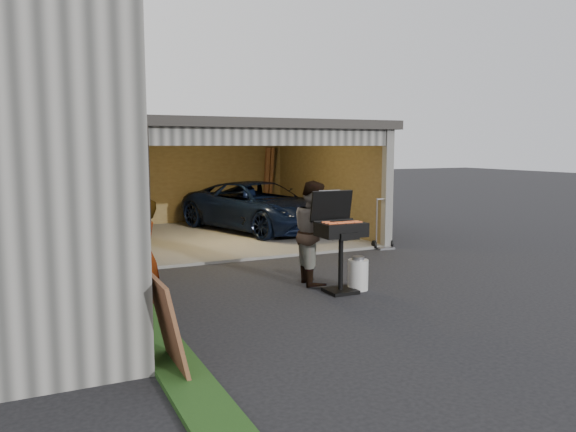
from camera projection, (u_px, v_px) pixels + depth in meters
name	position (u px, v px, depth m)	size (l,w,h in m)	color
ground	(306.00, 308.00, 8.13)	(80.00, 80.00, 0.00)	black
groundcover_strip	(168.00, 353.00, 6.27)	(0.50, 8.00, 0.06)	#193814
garage	(212.00, 164.00, 14.31)	(6.80, 6.30, 2.90)	#605E59
minivan	(259.00, 208.00, 15.13)	(2.19, 4.75, 1.32)	black
woman	(145.00, 255.00, 8.01)	(0.58, 0.38, 1.59)	silver
man	(314.00, 232.00, 9.50)	(0.85, 0.67, 1.76)	#432D1A
bbq_grill	(340.00, 233.00, 8.91)	(0.73, 0.64, 1.62)	black
propane_tank	(358.00, 275.00, 9.14)	(0.33, 0.33, 0.50)	silver
plywood_panel	(168.00, 325.00, 5.78)	(0.04, 0.91, 1.02)	brown
hand_truck	(384.00, 239.00, 12.82)	(0.49, 0.38, 1.16)	slate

